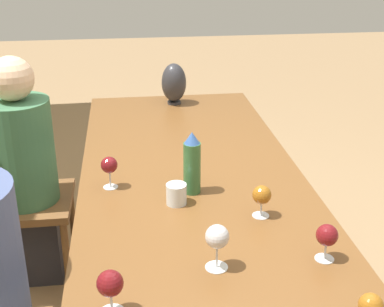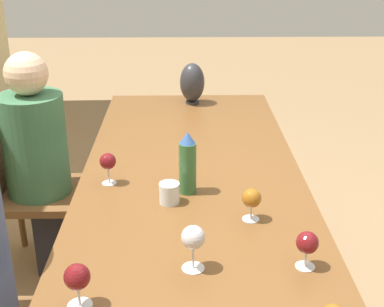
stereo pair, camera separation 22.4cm
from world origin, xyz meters
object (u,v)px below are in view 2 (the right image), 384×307
at_px(water_tumbler, 169,193).
at_px(wine_glass_5, 193,239).
at_px(wine_glass_4, 77,278).
at_px(chair_far, 28,188).
at_px(water_bottle, 188,164).
at_px(wine_glass_2, 108,162).
at_px(wine_glass_0, 307,243).
at_px(wine_glass_6, 252,199).
at_px(person_far, 39,158).
at_px(vase, 192,83).

height_order(water_tumbler, wine_glass_5, wine_glass_5).
relative_size(wine_glass_4, chair_far, 0.16).
height_order(water_bottle, wine_glass_5, water_bottle).
bearing_deg(wine_glass_2, wine_glass_5, -150.84).
distance_m(water_tumbler, wine_glass_0, 0.61).
distance_m(water_bottle, wine_glass_5, 0.52).
bearing_deg(wine_glass_6, wine_glass_0, -155.32).
bearing_deg(water_tumbler, wine_glass_5, -169.18).
bearing_deg(chair_far, wine_glass_0, -133.35).
bearing_deg(person_far, wine_glass_4, -161.13).
xyz_separation_m(wine_glass_2, chair_far, (0.53, 0.51, -0.38)).
relative_size(water_tumbler, vase, 0.33).
bearing_deg(vase, wine_glass_6, -172.23).
xyz_separation_m(water_bottle, water_tumbler, (-0.09, 0.07, -0.08)).
relative_size(vase, wine_glass_2, 1.81).
bearing_deg(wine_glass_5, wine_glass_0, -89.68).
relative_size(water_bottle, wine_glass_2, 1.91).
bearing_deg(wine_glass_4, wine_glass_2, 1.01).
xyz_separation_m(vase, wine_glass_4, (-1.84, 0.35, -0.03)).
height_order(water_tumbler, wine_glass_2, wine_glass_2).
bearing_deg(chair_far, person_far, -90.00).
height_order(wine_glass_0, wine_glass_2, wine_glass_2).
distance_m(wine_glass_5, person_far, 1.39).
relative_size(wine_glass_2, chair_far, 0.16).
height_order(chair_far, person_far, person_far).
xyz_separation_m(water_bottle, wine_glass_0, (-0.52, -0.36, -0.04)).
xyz_separation_m(water_bottle, chair_far, (0.61, 0.83, -0.41)).
height_order(vase, wine_glass_2, vase).
height_order(water_tumbler, vase, vase).
bearing_deg(wine_glass_5, water_tumbler, 10.82).
bearing_deg(wine_glass_5, vase, -0.96).
bearing_deg(wine_glass_2, water_bottle, -104.15).
bearing_deg(vase, wine_glass_4, 169.24).
xyz_separation_m(vase, person_far, (-0.54, 0.80, -0.24)).
distance_m(wine_glass_4, person_far, 1.39).
bearing_deg(water_bottle, wine_glass_4, 155.79).
relative_size(wine_glass_6, chair_far, 0.14).
height_order(vase, wine_glass_5, vase).
relative_size(water_bottle, wine_glass_6, 2.08).
distance_m(vase, wine_glass_6, 1.39).
bearing_deg(wine_glass_0, vase, 10.96).
bearing_deg(water_bottle, chair_far, 53.74).
relative_size(wine_glass_0, wine_glass_6, 1.02).
bearing_deg(wine_glass_6, wine_glass_5, 144.06).
bearing_deg(person_far, wine_glass_6, -130.34).
xyz_separation_m(vase, wine_glass_0, (-1.67, -0.32, -0.04)).
height_order(vase, wine_glass_0, vase).
bearing_deg(person_far, vase, -55.90).
distance_m(chair_far, person_far, 0.19).
xyz_separation_m(chair_far, person_far, (0.00, -0.08, 0.17)).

